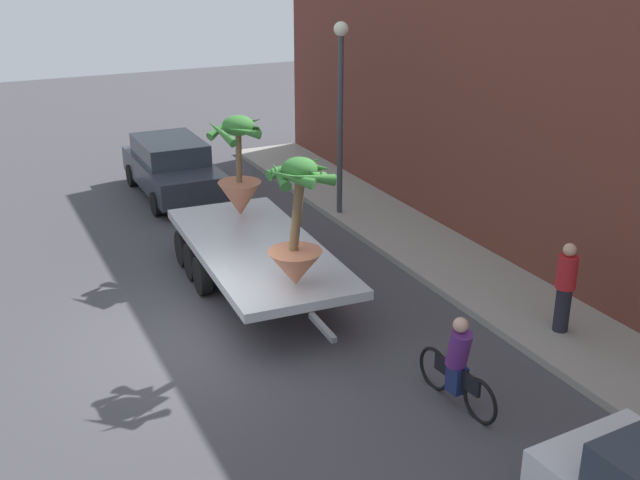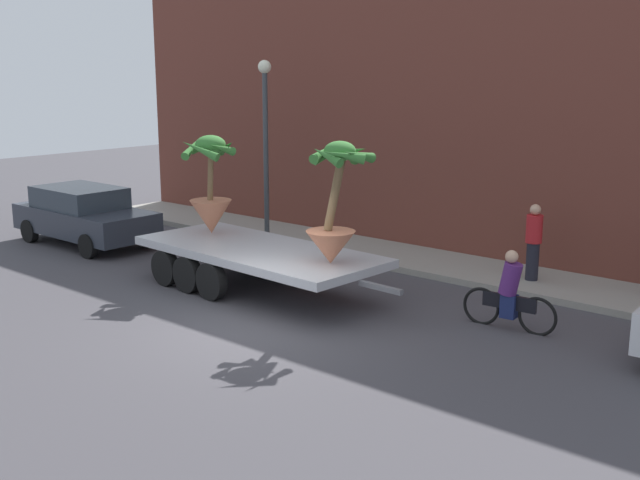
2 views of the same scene
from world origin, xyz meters
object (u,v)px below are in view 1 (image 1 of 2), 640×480
at_px(cyclist, 458,366).
at_px(street_lamp, 340,94).
at_px(potted_palm_middle, 239,174).
at_px(pedestrian_far_left, 565,286).
at_px(potted_palm_rear, 297,234).
at_px(trailing_car, 172,167).
at_px(flatbed_trailer, 254,251).

relative_size(cyclist, street_lamp, 0.38).
bearing_deg(potted_palm_middle, pedestrian_far_left, 31.82).
xyz_separation_m(potted_palm_rear, trailing_car, (-9.11, 0.23, -1.18)).
bearing_deg(flatbed_trailer, potted_palm_rear, -2.24).
xyz_separation_m(flatbed_trailer, pedestrian_far_left, (4.62, 4.19, 0.28)).
relative_size(potted_palm_middle, street_lamp, 0.47).
relative_size(potted_palm_rear, pedestrian_far_left, 1.43).
xyz_separation_m(trailing_car, street_lamp, (3.72, 3.38, 2.40)).
distance_m(potted_palm_rear, pedestrian_far_left, 4.91).
distance_m(potted_palm_rear, trailing_car, 9.19).
xyz_separation_m(flatbed_trailer, cyclist, (5.59, 1.22, -0.10)).
bearing_deg(street_lamp, trailing_car, -137.81).
height_order(cyclist, street_lamp, street_lamp).
bearing_deg(potted_palm_middle, potted_palm_rear, -5.81).
xyz_separation_m(potted_palm_rear, pedestrian_far_left, (2.19, 4.29, -0.96)).
height_order(flatbed_trailer, trailing_car, trailing_car).
bearing_deg(potted_palm_rear, cyclist, 22.60).
height_order(flatbed_trailer, potted_palm_middle, potted_palm_middle).
relative_size(cyclist, pedestrian_far_left, 1.07).
xyz_separation_m(potted_palm_middle, street_lamp, (-1.32, 3.20, 1.29)).
xyz_separation_m(flatbed_trailer, potted_palm_rear, (2.44, -0.10, 1.24)).
relative_size(potted_palm_middle, cyclist, 1.25).
height_order(potted_palm_middle, pedestrian_far_left, potted_palm_middle).
bearing_deg(cyclist, trailing_car, -174.97).
distance_m(potted_palm_middle, cyclist, 7.38).
bearing_deg(cyclist, flatbed_trailer, -167.72).
xyz_separation_m(potted_palm_middle, cyclist, (7.21, 0.90, -1.27)).
distance_m(potted_palm_middle, pedestrian_far_left, 7.40).
distance_m(flatbed_trailer, potted_palm_rear, 2.73).
bearing_deg(cyclist, potted_palm_rear, -157.40).
bearing_deg(street_lamp, flatbed_trailer, -50.01).
height_order(flatbed_trailer, street_lamp, street_lamp).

